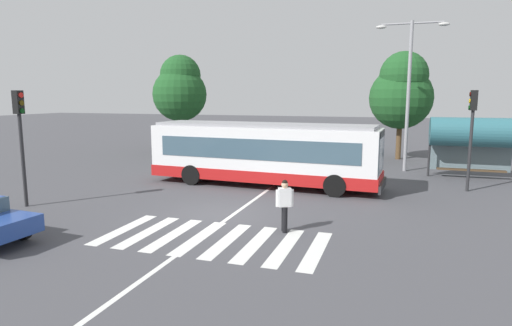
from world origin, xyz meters
TOP-DOWN VIEW (x-y plane):
  - ground_plane at (0.00, 0.00)m, footprint 160.00×160.00m
  - city_transit_bus at (-0.05, 5.59)m, footprint 11.52×3.23m
  - pedestrian_crossing_street at (2.78, -1.27)m, footprint 0.53×0.41m
  - parked_car_charcoal at (-4.90, 15.76)m, footprint 2.15×4.62m
  - parked_car_teal at (-2.14, 15.75)m, footprint 1.87×4.50m
  - parked_car_red at (0.61, 15.30)m, footprint 1.91×4.52m
  - parked_car_silver at (3.25, 15.51)m, footprint 1.89×4.51m
  - traffic_light_near_corner at (-7.84, -1.30)m, footprint 0.33×0.32m
  - traffic_light_far_corner at (9.33, 7.26)m, footprint 0.33×0.32m
  - bus_stop_shelter at (9.98, 10.84)m, footprint 4.36×1.54m
  - twin_arm_street_lamp at (6.64, 12.16)m, footprint 3.93×0.32m
  - background_tree_left at (-9.86, 15.68)m, footprint 4.12×4.12m
  - background_tree_right at (6.30, 17.06)m, footprint 4.28×4.28m
  - crosswalk_painted_stripes at (0.87, -2.67)m, footprint 6.86×3.38m
  - lane_center_line at (0.47, 2.00)m, footprint 0.16×24.00m

SIDE VIEW (x-z plane):
  - ground_plane at x=0.00m, z-range 0.00..0.00m
  - lane_center_line at x=0.47m, z-range 0.00..0.01m
  - crosswalk_painted_stripes at x=0.87m, z-range 0.00..0.01m
  - parked_car_charcoal at x=-4.90m, z-range 0.09..1.44m
  - parked_car_teal at x=-2.14m, z-range 0.09..1.44m
  - parked_car_red at x=0.61m, z-range 0.09..1.44m
  - parked_car_silver at x=3.25m, z-range 0.09..1.44m
  - pedestrian_crossing_street at x=2.78m, z-range 0.11..1.83m
  - city_transit_bus at x=-0.05m, z-range 0.06..3.12m
  - bus_stop_shelter at x=9.98m, z-range 0.79..4.04m
  - traffic_light_near_corner at x=-7.84m, z-range 0.79..5.37m
  - traffic_light_far_corner at x=9.33m, z-range 0.80..5.43m
  - background_tree_right at x=6.30m, z-range 1.01..8.37m
  - background_tree_left at x=-9.86m, z-range 1.17..8.66m
  - twin_arm_street_lamp at x=6.64m, z-range 0.98..9.54m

